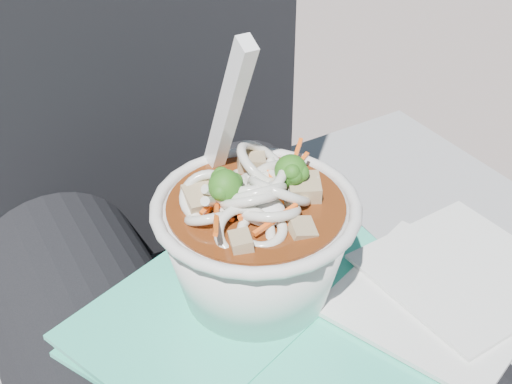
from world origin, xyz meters
TOP-DOWN VIEW (x-y plane):
  - person_body at (0.00, 0.09)m, footprint 0.34×0.94m
  - plastic_bag at (0.00, -0.03)m, footprint 0.28×0.28m
  - napkins at (0.13, -0.06)m, footprint 0.19×0.17m
  - udon_bowl at (0.01, 0.01)m, footprint 0.17×0.17m

SIDE VIEW (x-z plane):
  - person_body at x=0.00m, z-range 0.05..1.02m
  - plastic_bag at x=0.00m, z-range 0.58..0.60m
  - napkins at x=0.13m, z-range 0.60..0.61m
  - udon_bowl at x=0.01m, z-range 0.55..0.75m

